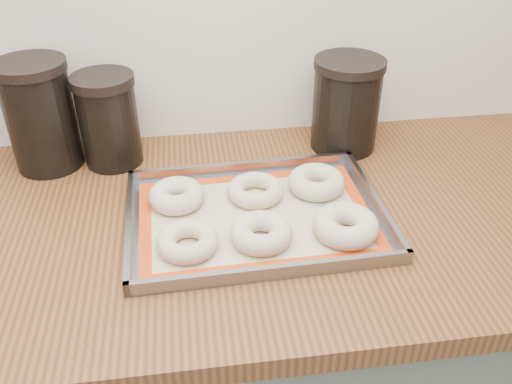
{
  "coord_description": "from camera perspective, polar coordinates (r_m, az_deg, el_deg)",
  "views": [
    {
      "loc": [
        -0.08,
        0.87,
        1.49
      ],
      "look_at": [
        0.03,
        1.65,
        0.96
      ],
      "focal_mm": 38.0,
      "sensor_mm": 36.0,
      "label": 1
    }
  ],
  "objects": [
    {
      "name": "bagel_back_right",
      "position": [
        1.05,
        6.36,
        1.06
      ],
      "size": [
        0.13,
        0.13,
        0.04
      ],
      "primitive_type": "torus",
      "rotation": [
        0.0,
        0.0,
        -0.18
      ],
      "color": "beige",
      "rests_on": "baking_mat"
    },
    {
      "name": "bagel_front_left",
      "position": [
        0.91,
        -7.22,
        -5.18
      ],
      "size": [
        0.11,
        0.11,
        0.03
      ],
      "primitive_type": "torus",
      "rotation": [
        0.0,
        0.0,
        -0.03
      ],
      "color": "beige",
      "rests_on": "baking_mat"
    },
    {
      "name": "bagel_front_mid",
      "position": [
        0.92,
        0.56,
        -4.32
      ],
      "size": [
        0.11,
        0.11,
        0.04
      ],
      "primitive_type": "torus",
      "rotation": [
        0.0,
        0.0,
        -0.06
      ],
      "color": "beige",
      "rests_on": "baking_mat"
    },
    {
      "name": "bagel_back_left",
      "position": [
        1.02,
        -8.35,
        -0.37
      ],
      "size": [
        0.12,
        0.12,
        0.04
      ],
      "primitive_type": "torus",
      "rotation": [
        0.0,
        0.0,
        -0.14
      ],
      "color": "beige",
      "rests_on": "baking_mat"
    },
    {
      "name": "canister_left",
      "position": [
        1.18,
        -21.75,
        7.53
      ],
      "size": [
        0.14,
        0.14,
        0.23
      ],
      "color": "black",
      "rests_on": "countertop"
    },
    {
      "name": "canister_mid",
      "position": [
        1.16,
        -15.25,
        7.34
      ],
      "size": [
        0.13,
        0.13,
        0.19
      ],
      "color": "black",
      "rests_on": "countertop"
    },
    {
      "name": "countertop",
      "position": [
        1.02,
        -1.89,
        -3.12
      ],
      "size": [
        3.06,
        0.68,
        0.04
      ],
      "primitive_type": "cube",
      "color": "brown",
      "rests_on": "cabinet"
    },
    {
      "name": "cabinet",
      "position": [
        1.34,
        -1.51,
        -18.69
      ],
      "size": [
        3.0,
        0.65,
        0.86
      ],
      "primitive_type": "cube",
      "color": "#5D6559",
      "rests_on": "floor"
    },
    {
      "name": "bagel_back_mid",
      "position": [
        1.03,
        -0.06,
        0.18
      ],
      "size": [
        0.12,
        0.12,
        0.03
      ],
      "primitive_type": "torus",
      "rotation": [
        0.0,
        0.0,
        0.09
      ],
      "color": "beige",
      "rests_on": "baking_mat"
    },
    {
      "name": "canister_right",
      "position": [
        1.19,
        9.46,
        9.09
      ],
      "size": [
        0.15,
        0.15,
        0.2
      ],
      "color": "black",
      "rests_on": "countertop"
    },
    {
      "name": "baking_tray",
      "position": [
        0.98,
        -0.0,
        -2.56
      ],
      "size": [
        0.47,
        0.34,
        0.03
      ],
      "rotation": [
        0.0,
        0.0,
        0.03
      ],
      "color": "gray",
      "rests_on": "countertop"
    },
    {
      "name": "bagel_front_right",
      "position": [
        0.94,
        9.44,
        -3.51
      ],
      "size": [
        0.11,
        0.11,
        0.04
      ],
      "primitive_type": "torus",
      "rotation": [
        0.0,
        0.0,
        -0.0
      ],
      "color": "beige",
      "rests_on": "baking_mat"
    },
    {
      "name": "baking_mat",
      "position": [
        0.99,
        -0.0,
        -2.66
      ],
      "size": [
        0.43,
        0.3,
        0.0
      ],
      "rotation": [
        0.0,
        0.0,
        0.03
      ],
      "color": "#C6B793",
      "rests_on": "baking_tray"
    }
  ]
}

